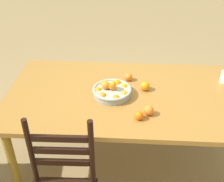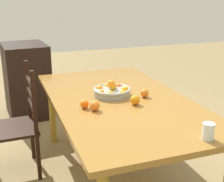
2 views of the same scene
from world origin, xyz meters
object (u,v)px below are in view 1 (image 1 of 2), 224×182
(orange_loose_3, at_px, (145,86))
(orange_loose_0, at_px, (128,77))
(orange_loose_1, at_px, (149,110))
(dining_table, at_px, (124,100))
(fruit_bowl, at_px, (112,91))
(orange_loose_2, at_px, (139,116))

(orange_loose_3, bearing_deg, orange_loose_0, -46.56)
(orange_loose_0, xyz_separation_m, orange_loose_3, (-0.14, 0.15, 0.00))
(orange_loose_1, bearing_deg, dining_table, -55.42)
(orange_loose_0, relative_size, orange_loose_1, 0.93)
(orange_loose_3, bearing_deg, fruit_bowl, 18.54)
(orange_loose_0, relative_size, orange_loose_3, 0.90)
(fruit_bowl, bearing_deg, orange_loose_2, 125.52)
(dining_table, relative_size, orange_loose_0, 27.79)
(fruit_bowl, distance_m, orange_loose_0, 0.27)
(orange_loose_2, height_order, orange_loose_3, orange_loose_3)
(orange_loose_1, bearing_deg, orange_loose_0, -72.22)
(orange_loose_0, height_order, orange_loose_3, orange_loose_3)
(dining_table, height_order, fruit_bowl, fruit_bowl)
(dining_table, xyz_separation_m, orange_loose_0, (-0.03, -0.21, 0.10))
(orange_loose_2, bearing_deg, dining_table, -70.92)
(orange_loose_1, bearing_deg, orange_loose_3, -87.58)
(dining_table, relative_size, fruit_bowl, 6.12)
(fruit_bowl, relative_size, orange_loose_0, 4.54)
(dining_table, relative_size, orange_loose_3, 25.10)
(fruit_bowl, bearing_deg, orange_loose_1, 139.94)
(orange_loose_2, bearing_deg, orange_loose_1, -140.96)
(dining_table, height_order, orange_loose_2, orange_loose_2)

